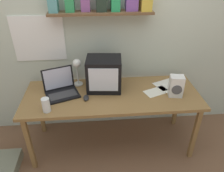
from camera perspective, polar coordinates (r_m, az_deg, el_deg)
ground_plane at (r=2.85m, az=0.00°, el=-14.50°), size 12.00×12.00×0.00m
back_wall at (r=2.55m, az=-1.02°, el=14.56°), size 5.60×0.24×2.60m
corner_desk at (r=2.41m, az=0.00°, el=-3.19°), size 1.90×0.71×0.74m
crt_monitor at (r=2.38m, az=-2.11°, el=3.13°), size 0.40×0.33×0.37m
laptop at (r=2.42m, az=-13.26°, el=-0.38°), size 0.41×0.38×0.27m
desk_lamp at (r=2.42m, az=-9.10°, el=4.82°), size 0.10×0.15×0.34m
juice_glass at (r=2.19m, az=-16.83°, el=-4.92°), size 0.08×0.08×0.14m
space_heater at (r=2.39m, az=16.40°, el=-0.02°), size 0.16×0.14×0.23m
computer_mouse at (r=2.30m, az=-6.79°, el=-3.07°), size 0.06×0.11×0.03m
loose_paper_near_monitor at (r=2.46m, az=11.52°, el=-1.42°), size 0.30×0.24×0.00m
printed_handout at (r=2.61m, az=13.95°, el=0.34°), size 0.31×0.28×0.00m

